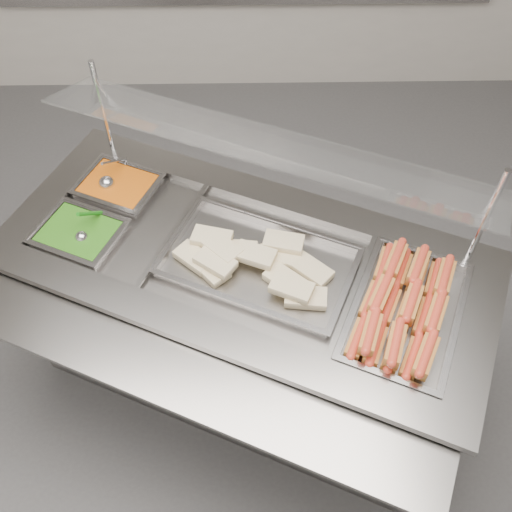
{
  "coord_description": "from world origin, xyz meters",
  "views": [
    {
      "loc": [
        0.01,
        -0.95,
        2.35
      ],
      "look_at": [
        0.03,
        0.27,
        0.84
      ],
      "focal_mm": 40.0,
      "sensor_mm": 36.0,
      "label": 1
    }
  ],
  "objects_px": {
    "steam_counter": "(246,320)",
    "serving_spoon": "(83,233)",
    "pan_wraps": "(258,265)",
    "sneeze_guard": "(267,146)",
    "pan_hotdogs": "(404,317)",
    "ladle": "(107,182)"
  },
  "relations": [
    {
      "from": "steam_counter",
      "to": "ladle",
      "type": "relative_size",
      "value": 11.26
    },
    {
      "from": "steam_counter",
      "to": "serving_spoon",
      "type": "bearing_deg",
      "value": 169.53
    },
    {
      "from": "steam_counter",
      "to": "serving_spoon",
      "type": "relative_size",
      "value": 12.57
    },
    {
      "from": "ladle",
      "to": "serving_spoon",
      "type": "bearing_deg",
      "value": -100.15
    },
    {
      "from": "sneeze_guard",
      "to": "pan_hotdogs",
      "type": "height_order",
      "value": "sneeze_guard"
    },
    {
      "from": "ladle",
      "to": "steam_counter",
      "type": "bearing_deg",
      "value": -34.96
    },
    {
      "from": "pan_hotdogs",
      "to": "pan_wraps",
      "type": "xyz_separation_m",
      "value": [
        -0.47,
        0.21,
        0.01
      ]
    },
    {
      "from": "serving_spoon",
      "to": "pan_hotdogs",
      "type": "bearing_deg",
      "value": -17.27
    },
    {
      "from": "serving_spoon",
      "to": "steam_counter",
      "type": "bearing_deg",
      "value": -10.47
    },
    {
      "from": "sneeze_guard",
      "to": "pan_hotdogs",
      "type": "bearing_deg",
      "value": -43.44
    },
    {
      "from": "ladle",
      "to": "serving_spoon",
      "type": "distance_m",
      "value": 0.26
    },
    {
      "from": "sneeze_guard",
      "to": "serving_spoon",
      "type": "relative_size",
      "value": 9.94
    },
    {
      "from": "sneeze_guard",
      "to": "pan_wraps",
      "type": "relative_size",
      "value": 2.07
    },
    {
      "from": "steam_counter",
      "to": "pan_hotdogs",
      "type": "height_order",
      "value": "pan_hotdogs"
    },
    {
      "from": "sneeze_guard",
      "to": "serving_spoon",
      "type": "distance_m",
      "value": 0.73
    },
    {
      "from": "serving_spoon",
      "to": "sneeze_guard",
      "type": "bearing_deg",
      "value": 6.77
    },
    {
      "from": "steam_counter",
      "to": "pan_wraps",
      "type": "bearing_deg",
      "value": -24.16
    },
    {
      "from": "pan_wraps",
      "to": "ladle",
      "type": "distance_m",
      "value": 0.69
    },
    {
      "from": "pan_hotdogs",
      "to": "pan_wraps",
      "type": "bearing_deg",
      "value": 155.84
    },
    {
      "from": "pan_hotdogs",
      "to": "serving_spoon",
      "type": "relative_size",
      "value": 3.92
    },
    {
      "from": "steam_counter",
      "to": "pan_wraps",
      "type": "relative_size",
      "value": 2.62
    },
    {
      "from": "ladle",
      "to": "pan_hotdogs",
      "type": "bearing_deg",
      "value": -29.86
    }
  ]
}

